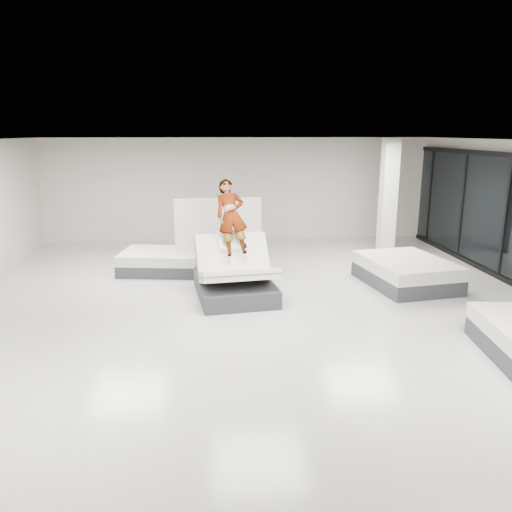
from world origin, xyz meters
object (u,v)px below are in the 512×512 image
person (232,233)px  divider_panel (218,237)px  flat_bed_right_far (406,272)px  column (388,198)px  hero_bed (235,279)px  remote (245,246)px  flat_bed_left_far (161,261)px

person → divider_panel: bearing=93.1°
flat_bed_right_far → column: bearing=79.9°
hero_bed → divider_panel: size_ratio=1.07×
remote → divider_panel: divider_panel is taller
divider_panel → flat_bed_right_far: 4.39m
flat_bed_right_far → flat_bed_left_far: flat_bed_right_far is taller
column → person: bearing=-146.5°
flat_bed_right_far → column: 3.09m
hero_bed → flat_bed_right_far: 3.91m
person → column: (4.42, 2.93, 0.30)m
person → flat_bed_left_far: bearing=125.2°
divider_panel → flat_bed_right_far: (4.18, -1.20, -0.63)m
remote → person: bearing=122.2°
remote → flat_bed_right_far: bearing=0.2°
divider_panel → hero_bed: bearing=-84.7°
person → divider_panel: size_ratio=0.82×
flat_bed_left_far → column: size_ratio=0.65×
hero_bed → person: person is taller
remote → column: column is taller
hero_bed → remote: (0.22, 0.02, 0.69)m
flat_bed_left_far → column: 6.33m
flat_bed_right_far → remote: bearing=-172.4°
person → column: column is taller
hero_bed → remote: size_ratio=15.62×
flat_bed_right_far → column: column is taller
remote → column: bearing=30.6°
person → flat_bed_right_far: bearing=-4.9°
hero_bed → flat_bed_left_far: (-1.71, 2.15, -0.15)m
person → remote: 0.46m
flat_bed_left_far → flat_bed_right_far: bearing=-16.4°
flat_bed_left_far → remote: bearing=-47.8°
person → column: bearing=26.1°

